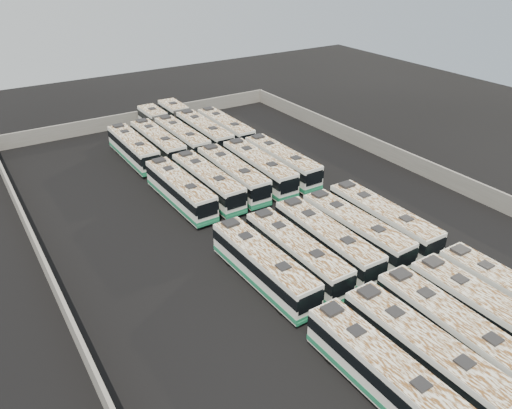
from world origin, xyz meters
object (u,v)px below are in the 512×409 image
object	(u,v)px
bus_midfront_far_left	(263,266)
bus_back_center	(172,132)
bus_front_left	(424,353)
bus_back_right	(193,126)
bus_midfront_left	(296,253)
bus_midfront_far_right	(382,220)
bus_midback_left	(207,182)
bus_back_far_right	(225,129)
bus_midfront_center	(326,241)
bus_midback_far_right	(282,162)
bus_front_far_left	(384,373)
bus_back_far_left	(133,148)
bus_midback_right	(259,168)
bus_midback_far_left	(180,190)
bus_front_right	(488,316)
bus_midback_center	(232,175)
bus_front_center	(453,332)
bus_back_left	(158,143)
bus_midfront_right	(355,230)

from	to	relation	value
bus_midfront_far_left	bus_back_center	world-z (taller)	bus_midfront_far_left
bus_front_left	bus_back_right	size ratio (longest dim) A/B	0.64
bus_midfront_left	bus_back_center	xyz separation A→B (m)	(3.51, 34.69, 0.00)
bus_midfront_far_right	bus_midback_left	size ratio (longest dim) A/B	1.02
bus_back_far_right	bus_midfront_center	bearing A→B (deg)	-102.28
bus_midback_far_right	bus_back_right	distance (m)	18.19
bus_front_far_left	bus_back_center	world-z (taller)	bus_back_center
bus_back_far_left	bus_midback_right	bearing A→B (deg)	-54.26
bus_midfront_left	bus_midback_far_left	xyz separation A→B (m)	(-3.36, 17.04, 0.01)
bus_back_far_right	bus_front_right	bearing A→B (deg)	-94.06
bus_back_right	bus_midfront_far_left	bearing A→B (deg)	-106.23
bus_midback_left	bus_midback_far_right	bearing A→B (deg)	-0.66
bus_midfront_left	bus_midback_far_right	xyz separation A→B (m)	(10.49, 17.17, 0.05)
bus_front_right	bus_midfront_center	size ratio (longest dim) A/B	1.00
bus_midback_left	bus_back_far_left	bearing A→B (deg)	102.72
bus_midfront_far_left	bus_midback_right	distance (m)	20.11
bus_midback_center	bus_midfront_center	bearing A→B (deg)	-89.12
bus_midfront_left	bus_back_far_right	bearing A→B (deg)	71.21
bus_midback_far_left	bus_midback_right	world-z (taller)	bus_midback_right
bus_front_center	bus_back_far_right	distance (m)	46.11
bus_midfront_far_right	bus_midback_far_left	size ratio (longest dim) A/B	1.03
bus_back_left	bus_midback_far_left	bearing A→B (deg)	-103.62
bus_midfront_far_right	bus_midback_center	bearing A→B (deg)	112.72
bus_front_far_left	bus_midback_far_right	world-z (taller)	bus_midback_far_right
bus_front_center	bus_back_right	size ratio (longest dim) A/B	0.64
bus_midback_far_left	bus_back_left	distance (m)	14.76
bus_front_left	bus_midfront_center	bearing A→B (deg)	75.18
bus_midfront_right	bus_back_right	bearing A→B (deg)	88.45
bus_front_left	bus_back_right	distance (m)	49.87
bus_front_left	bus_midfront_far_left	world-z (taller)	bus_front_left
bus_midfront_far_right	bus_back_center	distance (m)	35.37
bus_midback_far_right	bus_back_left	xyz separation A→B (m)	(-10.48, 14.24, -0.01)
bus_midfront_center	bus_back_far_right	bearing A→B (deg)	78.13
bus_back_far_right	bus_midfront_right	bearing A→B (deg)	-96.02
bus_back_far_right	bus_midfront_far_right	bearing A→B (deg)	-89.64
bus_midfront_right	bus_back_right	xyz separation A→B (m)	(0.08, 34.94, 0.04)
bus_back_right	bus_midback_center	bearing A→B (deg)	-100.98
bus_midback_left	bus_back_right	xyz separation A→B (m)	(7.05, 17.93, 0.03)
bus_midback_left	bus_back_right	bearing A→B (deg)	67.58
bus_midfront_left	bus_midback_left	bearing A→B (deg)	89.44
bus_midfront_right	bus_midfront_far_right	xyz separation A→B (m)	(3.51, -0.07, 0.04)
bus_midback_center	bus_midback_far_right	xyz separation A→B (m)	(7.01, -0.09, 0.00)
bus_midfront_far_right	bus_back_right	size ratio (longest dim) A/B	0.64
bus_midfront_left	bus_midback_right	bearing A→B (deg)	67.29
bus_midfront_left	bus_back_left	xyz separation A→B (m)	(0.00, 31.41, 0.04)
bus_midback_far_left	bus_midback_far_right	size ratio (longest dim) A/B	0.98
bus_midback_far_left	bus_back_left	xyz separation A→B (m)	(3.36, 14.37, 0.03)
bus_midfront_far_left	bus_midback_center	bearing A→B (deg)	66.63
bus_midback_right	bus_back_far_left	bearing A→B (deg)	127.27
bus_back_far_right	bus_front_left	bearing A→B (deg)	-102.55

